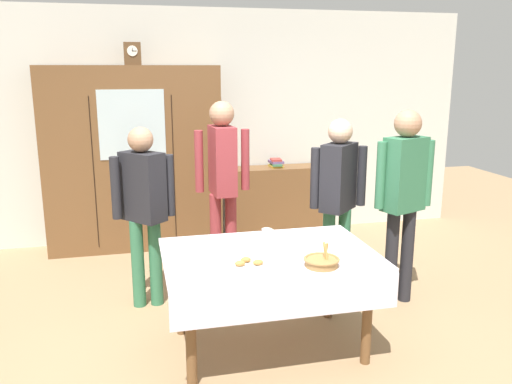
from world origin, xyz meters
name	(u,v)px	position (x,y,z in m)	size (l,w,h in m)	color
ground_plane	(262,334)	(0.00, 0.00, 0.00)	(12.00, 12.00, 0.00)	#997A56
back_wall	(209,126)	(0.00, 2.65, 1.35)	(6.40, 0.10, 2.70)	silver
dining_table	(270,268)	(0.00, -0.23, 0.64)	(1.50, 1.01, 0.75)	brown
wall_cabinet	(134,159)	(-0.90, 2.35, 1.03)	(1.93, 0.46, 2.05)	brown
mantel_clock	(132,54)	(-0.85, 2.35, 2.18)	(0.18, 0.11, 0.24)	brown
bookshelf_low	(276,201)	(0.77, 2.41, 0.43)	(1.11, 0.35, 0.86)	brown
book_stack	(276,163)	(0.77, 2.41, 0.91)	(0.16, 0.23, 0.10)	#B29333
tea_cup_far_left	(234,247)	(-0.24, -0.11, 0.77)	(0.13, 0.13, 0.06)	silver
tea_cup_near_right	(187,247)	(-0.57, -0.04, 0.77)	(0.13, 0.13, 0.06)	silver
tea_cup_mid_right	(307,235)	(0.36, 0.02, 0.77)	(0.13, 0.13, 0.06)	white
tea_cup_far_right	(267,233)	(0.07, 0.15, 0.77)	(0.13, 0.13, 0.06)	white
bread_basket	(322,261)	(0.27, -0.54, 0.78)	(0.24, 0.24, 0.16)	#9E7542
pastry_plate	(249,265)	(-0.20, -0.44, 0.76)	(0.28, 0.28, 0.05)	white
spoon_far_left	(330,245)	(0.48, -0.17, 0.75)	(0.12, 0.02, 0.01)	silver
spoon_center	(282,251)	(0.10, -0.20, 0.75)	(0.12, 0.02, 0.01)	silver
person_near_right_end	(223,173)	(-0.09, 1.18, 1.06)	(0.52, 0.37, 1.73)	#933338
person_beside_shelf	(144,200)	(-0.84, 0.75, 0.94)	(0.52, 0.40, 1.56)	#33704C
person_behind_table_left	(338,190)	(0.84, 0.61, 0.97)	(0.52, 0.39, 1.60)	#33704C
person_behind_table_right	(404,188)	(1.32, 0.31, 1.04)	(0.52, 0.32, 1.69)	#232328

